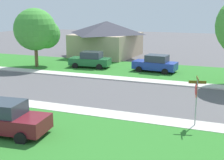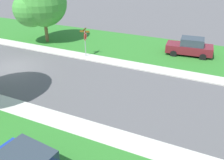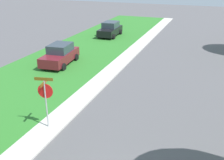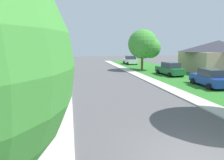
# 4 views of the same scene
# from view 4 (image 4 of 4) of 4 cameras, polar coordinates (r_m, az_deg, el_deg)

# --- Properties ---
(ground_plane) EXTENTS (120.00, 120.00, 0.00)m
(ground_plane) POSITION_cam_4_polar(r_m,az_deg,el_deg) (7.78, 22.63, -21.22)
(ground_plane) COLOR #565456
(sidewalk_east) EXTENTS (1.40, 56.00, 0.10)m
(sidewalk_east) POSITION_cam_4_polar(r_m,az_deg,el_deg) (19.79, 14.00, -1.21)
(sidewalk_east) COLOR beige
(sidewalk_east) RESTS_ON ground
(lawn_east) EXTENTS (8.00, 56.00, 0.08)m
(lawn_east) POSITION_cam_4_polar(r_m,az_deg,el_deg) (22.27, 24.90, -0.61)
(lawn_east) COLOR #2D7528
(lawn_east) RESTS_ON ground
(sidewalk_west) EXTENTS (1.40, 56.00, 0.10)m
(sidewalk_west) POSITION_cam_4_polar(r_m,az_deg,el_deg) (17.77, -14.33, -2.55)
(sidewalk_west) COLOR beige
(sidewalk_west) RESTS_ON ground
(lawn_west) EXTENTS (8.00, 56.00, 0.08)m
(lawn_west) POSITION_cam_4_polar(r_m,az_deg,el_deg) (18.55, -29.00, -3.05)
(lawn_west) COLOR #2D7528
(lawn_west) RESTS_ON ground
(stop_sign_far_corner) EXTENTS (0.90, 0.90, 2.77)m
(stop_sign_far_corner) POSITION_cam_4_polar(r_m,az_deg,el_deg) (10.06, -16.27, -1.93)
(stop_sign_far_corner) COLOR #9E9EA3
(stop_sign_far_corner) RESTS_ON ground
(car_maroon_behind_trees) EXTENTS (2.35, 4.45, 1.76)m
(car_maroon_behind_trees) POSITION_cam_4_polar(r_m,az_deg,el_deg) (19.64, -27.89, 0.23)
(car_maroon_behind_trees) COLOR maroon
(car_maroon_behind_trees) RESTS_ON ground
(car_blue_across_road) EXTENTS (2.35, 4.45, 1.76)m
(car_blue_across_road) POSITION_cam_4_polar(r_m,az_deg,el_deg) (20.18, 27.43, 0.52)
(car_blue_across_road) COLOR #1E389E
(car_blue_across_road) RESTS_ON ground
(car_black_kerbside_mid) EXTENTS (2.13, 4.35, 1.76)m
(car_black_kerbside_mid) POSITION_cam_4_polar(r_m,az_deg,el_deg) (30.47, -22.05, 3.97)
(car_black_kerbside_mid) COLOR black
(car_black_kerbside_mid) RESTS_ON ground
(car_green_near_corner) EXTENTS (2.33, 4.44, 1.76)m
(car_green_near_corner) POSITION_cam_4_polar(r_m,az_deg,el_deg) (25.75, 17.04, 3.19)
(car_green_near_corner) COLOR #1E6033
(car_green_near_corner) RESTS_ON ground
(car_white_far_down_street) EXTENTS (2.06, 4.31, 1.76)m
(car_white_far_down_street) POSITION_cam_4_polar(r_m,az_deg,el_deg) (38.81, 5.52, 5.96)
(car_white_far_down_street) COLOR white
(car_white_far_down_street) RESTS_ON ground
(tree_across_left) EXTENTS (4.80, 4.47, 6.30)m
(tree_across_left) POSITION_cam_4_polar(r_m,az_deg,el_deg) (29.91, 9.77, 10.32)
(tree_across_left) COLOR brown
(tree_across_left) RESTS_ON ground
(house_right_setback) EXTENTS (9.50, 8.38, 4.60)m
(house_right_setback) POSITION_cam_4_polar(r_m,az_deg,el_deg) (31.66, 29.15, 6.36)
(house_right_setback) COLOR tan
(house_right_setback) RESTS_ON ground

